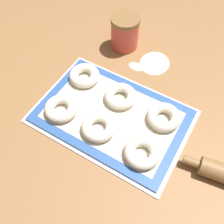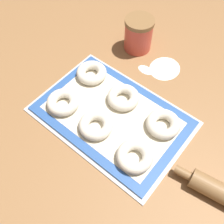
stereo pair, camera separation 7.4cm
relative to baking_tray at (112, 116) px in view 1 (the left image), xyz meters
The scene contains 12 objects.
ground_plane 0.03m from the baking_tray, 140.82° to the right, with size 2.80×2.80×0.00m, color olive.
baking_tray is the anchor object (origin of this frame).
baking_mat 0.01m from the baking_tray, 26.57° to the left, with size 0.48×0.32×0.00m.
bagel_front_left 0.17m from the baking_tray, 154.08° to the right, with size 0.11×0.11×0.03m.
bagel_front_center 0.08m from the baking_tray, 96.01° to the right, with size 0.11×0.11×0.03m.
bagel_front_right 0.17m from the baking_tray, 27.50° to the right, with size 0.11×0.11×0.03m.
bagel_back_left 0.19m from the baking_tray, 152.91° to the left, with size 0.11×0.11×0.03m.
bagel_back_center 0.08m from the baking_tray, 96.63° to the left, with size 0.11×0.11×0.03m.
bagel_back_right 0.17m from the baking_tray, 23.83° to the left, with size 0.11×0.11×0.03m.
flour_canister 0.36m from the baking_tray, 112.53° to the left, with size 0.11×0.11×0.13m.
flour_patch_near 0.25m from the baking_tray, 98.30° to the left, with size 0.06×0.04×0.00m.
flour_patch_far 0.30m from the baking_tray, 86.80° to the left, with size 0.11×0.13×0.00m.
Camera 1 is at (0.27, -0.40, 0.75)m, focal length 42.00 mm.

